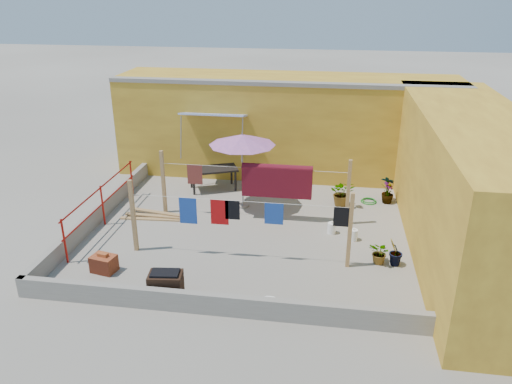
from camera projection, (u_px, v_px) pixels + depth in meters
ground at (249, 231)px, 12.93m from camera, size 80.00×80.00×0.00m
wall_back at (286, 125)px, 16.53m from camera, size 11.00×3.27×3.21m
wall_right at (468, 185)px, 11.59m from camera, size 2.40×9.00×3.20m
parapet_front at (218, 304)px, 9.58m from camera, size 8.30×0.16×0.44m
parapet_left at (99, 213)px, 13.42m from camera, size 0.16×7.30×0.44m
red_railing at (102, 199)px, 13.01m from camera, size 0.05×4.20×1.10m
clothesline_rig at (271, 186)px, 12.94m from camera, size 5.09×2.35×1.80m
patio_umbrella at (242, 140)px, 13.59m from camera, size 2.13×2.13×2.21m
outdoor_table at (213, 170)px, 15.34m from camera, size 1.64×1.26×0.69m
brick_stack at (104, 263)px, 11.04m from camera, size 0.59×0.48×0.46m
lumber_pile at (159, 216)px, 13.61m from camera, size 2.04×0.58×0.12m
brazier at (166, 285)px, 10.06m from camera, size 0.72×0.52×0.60m
white_basin at (268, 305)px, 9.86m from camera, size 0.52×0.52×0.09m
water_jug_a at (353, 235)px, 12.41m from camera, size 0.21×0.21×0.33m
water_jug_b at (332, 228)px, 12.76m from camera, size 0.21×0.21×0.33m
green_hose at (369, 201)px, 14.64m from camera, size 0.47×0.47×0.07m
plant_back_a at (342, 193)px, 14.28m from camera, size 0.77×0.68×0.78m
plant_back_b at (388, 193)px, 14.48m from camera, size 0.46×0.46×0.64m
plant_right_a at (387, 188)px, 14.64m from camera, size 0.48×0.42×0.77m
plant_right_b at (395, 252)px, 11.21m from camera, size 0.45×0.47×0.68m
plant_right_c at (380, 253)px, 11.32m from camera, size 0.64×0.64×0.54m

